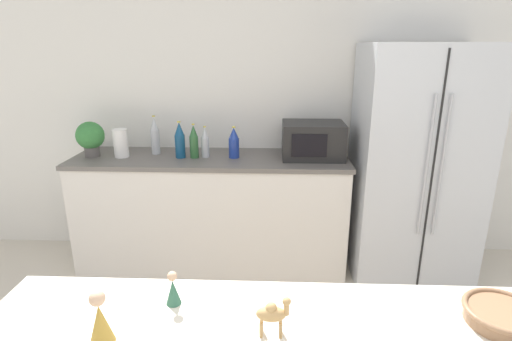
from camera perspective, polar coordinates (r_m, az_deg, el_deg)
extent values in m
cube|color=white|center=(3.44, 0.81, 8.79)|extent=(8.00, 0.06, 2.55)
cube|color=silver|center=(3.39, -6.28, -5.98)|extent=(2.18, 0.60, 0.90)
cube|color=#66605B|center=(3.23, -6.55, 1.67)|extent=(2.21, 0.63, 0.03)
cube|color=silver|center=(3.33, 21.72, 0.74)|extent=(0.90, 0.69, 1.81)
cube|color=black|center=(3.02, 23.80, -1.16)|extent=(0.01, 0.01, 1.74)
cylinder|color=#B2B5BA|center=(2.96, 23.22, 0.41)|extent=(0.02, 0.02, 1.00)
cylinder|color=#B2B5BA|center=(3.00, 25.00, 0.38)|extent=(0.02, 0.02, 1.00)
cube|color=beige|center=(1.32, 7.46, -21.44)|extent=(2.02, 0.44, 0.03)
cylinder|color=#595451|center=(3.47, -22.37, 2.59)|extent=(0.12, 0.12, 0.09)
sphere|color=#387F3D|center=(3.44, -22.61, 4.65)|extent=(0.22, 0.22, 0.22)
cylinder|color=white|center=(3.36, -18.76, 3.72)|extent=(0.11, 0.11, 0.23)
cube|color=black|center=(3.19, 8.12, 4.32)|extent=(0.48, 0.36, 0.28)
cube|color=black|center=(3.01, 7.63, 3.54)|extent=(0.26, 0.01, 0.17)
cylinder|color=navy|center=(3.17, -3.16, 3.22)|extent=(0.08, 0.08, 0.16)
cone|color=navy|center=(3.14, -3.20, 5.37)|extent=(0.08, 0.08, 0.09)
cylinder|color=gold|center=(3.13, -3.22, 6.22)|extent=(0.03, 0.03, 0.01)
cylinder|color=#2D6033|center=(3.20, -8.83, 3.30)|extent=(0.07, 0.07, 0.17)
cone|color=#2D6033|center=(3.17, -8.94, 5.63)|extent=(0.07, 0.07, 0.10)
cylinder|color=gold|center=(3.16, -8.98, 6.55)|extent=(0.02, 0.02, 0.01)
cylinder|color=#B2B7BC|center=(3.38, -14.16, 3.97)|extent=(0.07, 0.07, 0.20)
cone|color=#B2B7BC|center=(3.35, -14.36, 6.54)|extent=(0.07, 0.07, 0.11)
cylinder|color=gold|center=(3.34, -14.43, 7.54)|extent=(0.03, 0.03, 0.01)
cylinder|color=navy|center=(3.22, -10.78, 3.41)|extent=(0.08, 0.08, 0.18)
cone|color=navy|center=(3.19, -10.92, 5.88)|extent=(0.08, 0.08, 0.10)
cylinder|color=gold|center=(3.18, -10.98, 6.85)|extent=(0.03, 0.03, 0.01)
cylinder|color=#B2B7BC|center=(3.21, -7.25, 3.27)|extent=(0.06, 0.06, 0.15)
cone|color=#B2B7BC|center=(3.18, -7.33, 5.38)|extent=(0.06, 0.06, 0.09)
cylinder|color=gold|center=(3.17, -7.37, 6.22)|extent=(0.02, 0.02, 0.01)
cylinder|color=#8C6647|center=(1.49, 31.73, -17.37)|extent=(0.21, 0.21, 0.04)
torus|color=#8C6647|center=(1.47, 31.87, -16.65)|extent=(0.23, 0.23, 0.02)
ellipsoid|color=tan|center=(1.22, 2.17, -19.79)|extent=(0.09, 0.05, 0.04)
sphere|color=tan|center=(1.21, 2.18, -19.03)|extent=(0.03, 0.03, 0.03)
cylinder|color=tan|center=(1.21, 4.38, -18.99)|extent=(0.02, 0.02, 0.04)
sphere|color=tan|center=(1.19, 4.41, -18.15)|extent=(0.02, 0.02, 0.02)
cylinder|color=tan|center=(1.26, 3.53, -21.12)|extent=(0.01, 0.01, 0.05)
cylinder|color=tan|center=(1.24, 3.53, -21.90)|extent=(0.01, 0.01, 0.05)
cylinder|color=tan|center=(1.26, 0.79, -21.07)|extent=(0.01, 0.01, 0.05)
cylinder|color=tan|center=(1.24, 0.74, -21.85)|extent=(0.01, 0.01, 0.05)
cone|color=#B28933|center=(1.27, -21.32, -19.74)|extent=(0.07, 0.07, 0.12)
sphere|color=tan|center=(1.23, -21.76, -16.60)|extent=(0.05, 0.05, 0.05)
cone|color=#33664C|center=(1.38, -11.75, -16.63)|extent=(0.05, 0.05, 0.09)
sphere|color=tan|center=(1.35, -11.90, -14.57)|extent=(0.03, 0.03, 0.03)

